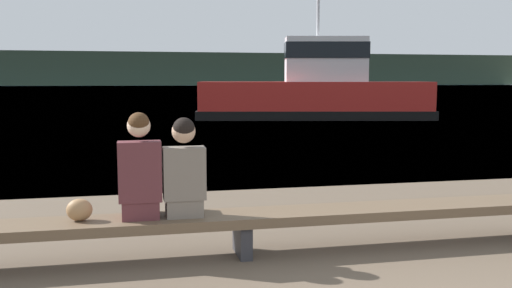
{
  "coord_description": "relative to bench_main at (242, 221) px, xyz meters",
  "views": [
    {
      "loc": [
        -1.98,
        -2.25,
        1.77
      ],
      "look_at": [
        -0.1,
        6.27,
        0.78
      ],
      "focal_mm": 40.0,
      "sensor_mm": 36.0,
      "label": 1
    }
  ],
  "objects": [
    {
      "name": "person_right",
      "position": [
        -0.58,
        0.01,
        0.51
      ],
      "size": [
        0.41,
        0.42,
        0.98
      ],
      "color": "#70665B",
      "rests_on": "bench_main"
    },
    {
      "name": "far_shoreline",
      "position": [
        0.9,
        169.5,
        4.5
      ],
      "size": [
        600.0,
        12.0,
        9.7
      ],
      "primitive_type": "cube",
      "color": "#2D3D2D",
      "rests_on": "ground"
    },
    {
      "name": "person_left",
      "position": [
        -1.0,
        0.0,
        0.53
      ],
      "size": [
        0.41,
        0.42,
        1.03
      ],
      "color": "#56282D",
      "rests_on": "bench_main"
    },
    {
      "name": "tugboat_red",
      "position": [
        7.11,
        19.04,
        0.79
      ],
      "size": [
        10.8,
        5.02,
        6.67
      ],
      "rotation": [
        0.0,
        0.0,
        1.36
      ],
      "color": "red",
      "rests_on": "water_surface"
    },
    {
      "name": "shopping_bag",
      "position": [
        -1.57,
        0.03,
        0.18
      ],
      "size": [
        0.24,
        0.17,
        0.22
      ],
      "color": "#9E754C",
      "rests_on": "bench_main"
    },
    {
      "name": "water_surface",
      "position": [
        0.9,
        123.35,
        -0.35
      ],
      "size": [
        240.0,
        240.0,
        0.0
      ],
      "primitive_type": "plane",
      "color": "#386084",
      "rests_on": "ground"
    },
    {
      "name": "bench_main",
      "position": [
        0.0,
        0.0,
        0.0
      ],
      "size": [
        7.33,
        0.55,
        0.43
      ],
      "color": "brown",
      "rests_on": "ground"
    }
  ]
}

